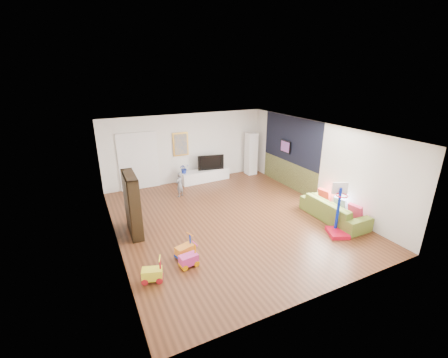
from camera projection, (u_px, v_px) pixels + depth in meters
name	position (u px, v px, depth m)	size (l,w,h in m)	color
floor	(230.00, 218.00, 9.11)	(6.50, 7.50, 0.00)	brown
ceiling	(230.00, 130.00, 8.19)	(6.50, 7.50, 0.00)	white
wall_back	(187.00, 148.00, 11.81)	(6.50, 0.00, 2.70)	silver
wall_front	(324.00, 238.00, 5.48)	(6.50, 0.00, 2.70)	silver
wall_left	(112.00, 196.00, 7.30)	(0.00, 7.50, 2.70)	silver
wall_right	(316.00, 162.00, 9.99)	(0.00, 7.50, 2.70)	white
navy_accent	(291.00, 140.00, 11.00)	(0.01, 3.20, 1.70)	black
olive_wainscot	(288.00, 174.00, 11.46)	(0.01, 3.20, 1.00)	brown
doorway	(139.00, 162.00, 11.09)	(1.45, 0.06, 2.10)	white
painting_back	(181.00, 144.00, 11.60)	(0.62, 0.06, 0.92)	gold
artwork_right	(285.00, 147.00, 11.24)	(0.04, 0.56, 0.46)	#7F3F8C
media_console	(205.00, 175.00, 12.14)	(2.00, 0.50, 0.47)	white
tall_cabinet	(251.00, 154.00, 12.77)	(0.42, 0.42, 1.80)	white
bookshelf	(132.00, 204.00, 8.05)	(0.30, 1.16, 1.70)	black
sofa	(334.00, 210.00, 8.95)	(2.14, 0.84, 0.63)	olive
basketball_hoop	(341.00, 211.00, 7.97)	(0.50, 0.61, 1.46)	red
ride_on_yellow	(152.00, 270.00, 6.31)	(0.42, 0.26, 0.56)	yellow
ride_on_orange	(184.00, 247.00, 7.13)	(0.42, 0.26, 0.56)	orange
ride_on_pink	(188.00, 256.00, 6.80)	(0.41, 0.26, 0.55)	#DA3498
child	(180.00, 185.00, 10.57)	(0.32, 0.21, 0.88)	slate
tv	(210.00, 162.00, 12.08)	(1.06, 0.14, 0.61)	black
vase_plant	(184.00, 168.00, 11.62)	(0.35, 0.31, 0.39)	navy
pillow_left	(355.00, 211.00, 8.45)	(0.11, 0.41, 0.41)	#C1274C
pillow_center	(340.00, 203.00, 8.95)	(0.10, 0.39, 0.39)	silver
pillow_right	(324.00, 195.00, 9.54)	(0.11, 0.42, 0.42)	red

